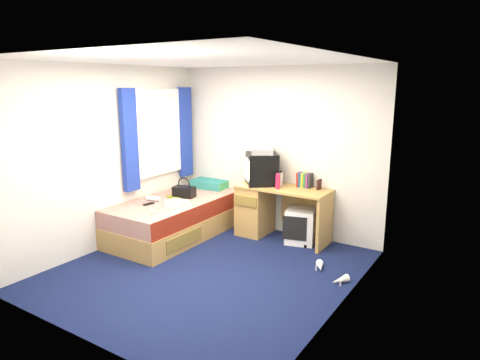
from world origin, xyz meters
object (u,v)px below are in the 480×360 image
Objects in this scene: bed at (175,218)px; towel at (177,204)px; crt_tv at (262,169)px; aerosol_can at (281,179)px; colour_swatch_fan at (151,211)px; vcr at (262,150)px; picture_frame at (319,185)px; remote_control at (149,204)px; pink_water_bottle at (278,182)px; water_bottle at (153,199)px; pillow at (210,184)px; storage_cube at (301,226)px; white_heels at (330,273)px; handbag at (184,191)px; magazine at (178,196)px; desk at (266,208)px.

towel reaches higher than bed.
aerosol_can is (0.28, 0.05, -0.13)m from crt_tv.
bed is at bearing 102.78° from colour_swatch_fan.
vcr is 0.93m from picture_frame.
pink_water_bottle is at bearing 41.55° from remote_control.
bed is at bearing 45.84° from water_bottle.
pink_water_bottle is (1.33, 0.60, 0.58)m from bed.
picture_frame is 2.32m from water_bottle.
storage_cube is (1.65, -0.12, -0.36)m from pillow.
white_heels is (2.39, -0.93, -0.56)m from pillow.
aerosol_can is 1.41m from handbag.
water_bottle is at bearing -100.17° from pillow.
white_heels is at bearing 13.50° from colour_swatch_fan.
aerosol_can reaches higher than magazine.
handbag is 0.68× the size of white_heels.
bed is 5.87× the size of handbag.
desk is at bearing 50.51° from crt_tv.
vcr is 2.00m from white_heels.
aerosol_can is at bearing 13.19° from handbag.
pillow is at bearing 169.50° from pink_water_bottle.
colour_swatch_fan is at bearing -124.84° from desk.
desk is 0.52m from pink_water_bottle.
remote_control is (-0.27, 0.23, 0.00)m from colour_swatch_fan.
towel is at bearing -72.42° from handbag.
towel reaches higher than storage_cube.
vcr is 2.62× the size of remote_control.
storage_cube is at bearing 36.94° from towel.
handbag reaches higher than bed.
colour_swatch_fan is at bearing -71.19° from crt_tv.
pink_water_bottle is at bearing -28.04° from desk.
desk reaches higher than white_heels.
pink_water_bottle reaches higher than storage_cube.
pink_water_bottle is at bearing -171.95° from storage_cube.
desk reaches higher than magazine.
vcr is at bearing 149.18° from white_heels.
handbag is at bearing 60.34° from water_bottle.
colour_swatch_fan is at bearing -74.42° from magazine.
vcr reaches higher than white_heels.
pink_water_bottle is 1.39m from handbag.
magazine is 0.54m from remote_control.
desk is at bearing 26.72° from magazine.
storage_cube is 0.97m from crt_tv.
pink_water_bottle is (0.25, -0.13, 0.44)m from desk.
desk reaches higher than storage_cube.
pillow is 1.12× the size of white_heels.
vcr is 0.48m from aerosol_can.
aerosol_can is at bearing 47.29° from remote_control.
handbag reaches higher than towel.
remote_control is (-1.46, -0.99, -0.30)m from pink_water_bottle.
storage_cube is at bearing 22.84° from pink_water_bottle.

